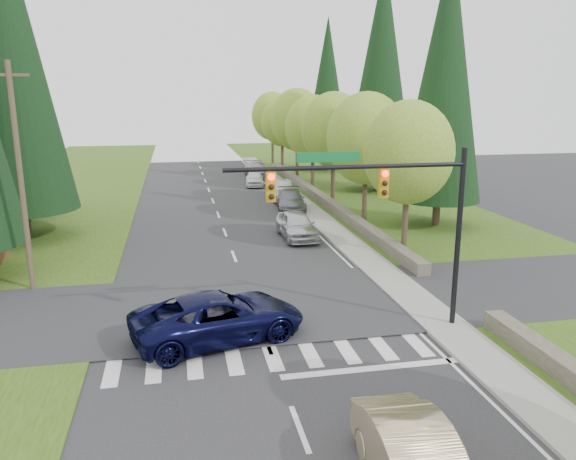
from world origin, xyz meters
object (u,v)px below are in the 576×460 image
object	(u,v)px
parked_car_a	(297,225)
parked_car_e	(257,170)
suv_navy	(219,317)
parked_car_b	(291,200)
parked_car_d	(255,179)
parked_car_c	(281,190)

from	to	relation	value
parked_car_a	parked_car_e	xyz separation A→B (m)	(1.35, 26.07, -0.04)
parked_car_a	suv_navy	bearing A→B (deg)	-114.31
parked_car_b	parked_car_d	xyz separation A→B (m)	(-1.14, 11.65, -0.04)
parked_car_d	parked_car_e	xyz separation A→B (m)	(1.09, 5.90, 0.08)
parked_car_c	parked_car_d	size ratio (longest dim) A/B	1.19
parked_car_d	parked_car_e	world-z (taller)	parked_car_e
suv_navy	parked_car_e	world-z (taller)	suv_navy
suv_navy	parked_car_e	distance (m)	40.44
parked_car_c	parked_car_e	world-z (taller)	parked_car_c
parked_car_d	parked_car_e	bearing A→B (deg)	87.46
parked_car_b	parked_car_c	world-z (taller)	parked_car_c
parked_car_b	suv_navy	bearing A→B (deg)	-100.55
parked_car_d	parked_car_e	distance (m)	6.00
parked_car_a	parked_car_c	size ratio (longest dim) A/B	0.99
suv_navy	parked_car_a	world-z (taller)	suv_navy
parked_car_a	parked_car_d	size ratio (longest dim) A/B	1.18
suv_navy	parked_car_a	distance (m)	14.91
parked_car_b	parked_car_e	size ratio (longest dim) A/B	0.95
parked_car_c	parked_car_e	xyz separation A→B (m)	(-0.05, 13.41, -0.02)
parked_car_a	parked_car_b	distance (m)	8.64
suv_navy	parked_car_d	distance (m)	34.44
parked_car_a	parked_car_c	world-z (taller)	parked_car_a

